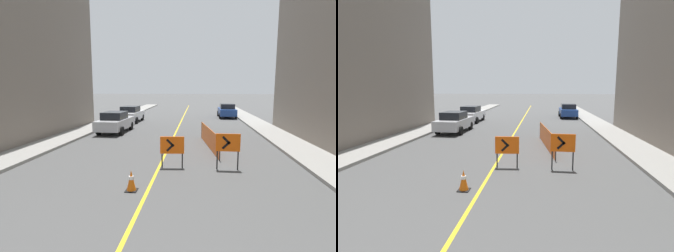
{
  "view_description": "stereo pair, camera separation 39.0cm",
  "coord_description": "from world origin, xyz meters",
  "views": [
    {
      "loc": [
        1.58,
        2.96,
        3.38
      ],
      "look_at": [
        -0.21,
        19.16,
        1.0
      ],
      "focal_mm": 28.0,
      "sensor_mm": 36.0,
      "label": 1
    },
    {
      "loc": [
        1.97,
        3.01,
        3.38
      ],
      "look_at": [
        -0.21,
        19.16,
        1.0
      ],
      "focal_mm": 28.0,
      "sensor_mm": 36.0,
      "label": 2
    }
  ],
  "objects": [
    {
      "name": "traffic_cone_third",
      "position": [
        -0.54,
        11.06,
        0.35
      ],
      "size": [
        0.39,
        0.39,
        0.7
      ],
      "color": "black",
      "rests_on": "ground_plane"
    },
    {
      "name": "sidewalk_right",
      "position": [
        7.18,
        26.94,
        0.08
      ],
      "size": [
        2.15,
        53.88,
        0.15
      ],
      "color": "gray",
      "rests_on": "ground_plane"
    },
    {
      "name": "sidewalk_left",
      "position": [
        -7.18,
        26.94,
        0.08
      ],
      "size": [
        2.15,
        53.88,
        0.15
      ],
      "color": "gray",
      "rests_on": "ground_plane"
    },
    {
      "name": "parked_car_curb_far",
      "position": [
        4.99,
        33.42,
        0.8
      ],
      "size": [
        1.94,
        4.32,
        1.59
      ],
      "rotation": [
        0.0,
        0.0,
        -0.01
      ],
      "color": "navy",
      "rests_on": "ground_plane"
    },
    {
      "name": "lane_stripe",
      "position": [
        0.0,
        26.94,
        0.0
      ],
      "size": [
        0.12,
        53.88,
        0.01
      ],
      "color": "gold",
      "rests_on": "ground_plane"
    },
    {
      "name": "arrow_barricade_primary",
      "position": [
        0.56,
        13.76,
        0.93
      ],
      "size": [
        1.02,
        0.15,
        1.34
      ],
      "rotation": [
        0.0,
        0.0,
        0.09
      ],
      "color": "#EF560C",
      "rests_on": "ground_plane"
    },
    {
      "name": "safety_mesh_fence",
      "position": [
        2.3,
        17.87,
        0.54
      ],
      "size": [
        0.8,
        5.73,
        1.09
      ],
      "rotation": [
        0.0,
        0.0,
        1.7
      ],
      "color": "#EF560C",
      "rests_on": "ground_plane"
    },
    {
      "name": "parked_car_curb_mid",
      "position": [
        -4.96,
        28.36,
        0.8
      ],
      "size": [
        1.99,
        4.38,
        1.59
      ],
      "rotation": [
        0.0,
        0.0,
        -0.04
      ],
      "color": "silver",
      "rests_on": "ground_plane"
    },
    {
      "name": "arrow_barricade_secondary",
      "position": [
        2.88,
        13.74,
        1.07
      ],
      "size": [
        1.0,
        0.09,
        1.51
      ],
      "rotation": [
        0.0,
        0.0,
        0.0
      ],
      "color": "#EF560C",
      "rests_on": "ground_plane"
    },
    {
      "name": "parked_car_curb_near",
      "position": [
        -4.61,
        22.24,
        0.8
      ],
      "size": [
        1.99,
        4.38,
        1.59
      ],
      "rotation": [
        0.0,
        0.0,
        -0.04
      ],
      "color": "#B7B7BC",
      "rests_on": "ground_plane"
    }
  ]
}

